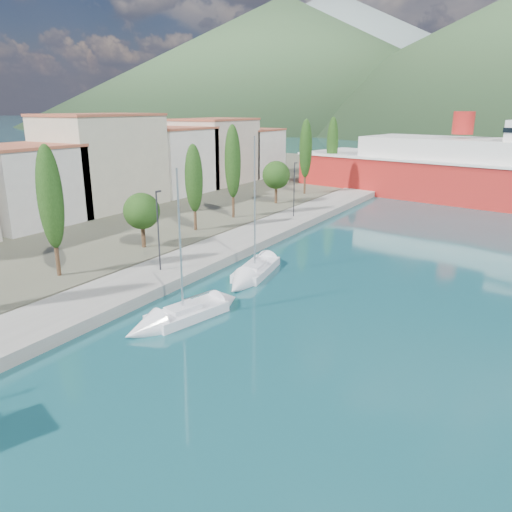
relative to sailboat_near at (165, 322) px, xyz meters
The scene contains 8 objects.
ground 111.58m from the sailboat_near, 88.40° to the left, with size 1400.00×1400.00×0.00m, color #184E55.
quay 18.50m from the sailboat_near, 108.56° to the left, with size 5.00×88.00×0.80m, color gray.
land_strip 51.81m from the sailboat_near, 147.89° to the left, with size 70.00×148.00×0.70m, color #565644.
town_buildings 40.89m from the sailboat_near, 135.44° to the left, with size 9.20×69.20×11.30m.
tree_row 27.28m from the sailboat_near, 116.06° to the left, with size 3.57×63.27×10.61m.
lamp_posts 9.43m from the sailboat_near, 133.04° to the left, with size 0.15×46.16×6.06m.
sailboat_near is the anchor object (origin of this frame).
sailboat_mid 9.53m from the sailboat_near, 90.05° to the left, with size 3.57×8.29×11.57m.
Camera 1 is at (15.79, -12.55, 12.76)m, focal length 35.00 mm.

